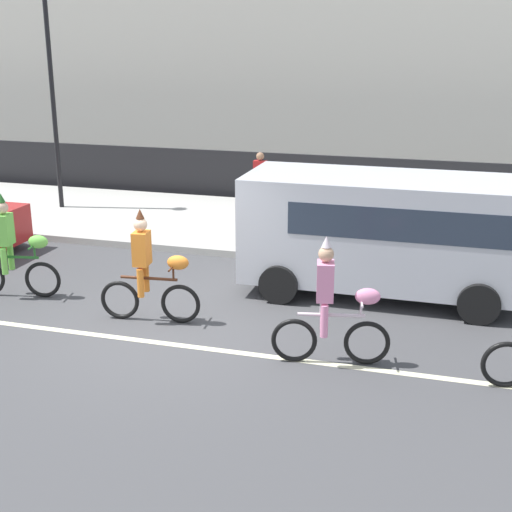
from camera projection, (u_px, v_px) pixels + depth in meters
ground_plane at (167, 330)px, 11.55m from camera, size 80.00×80.00×0.00m
road_centre_line at (154, 342)px, 11.09m from camera, size 36.00×0.14×0.01m
sidewalk_curb at (271, 226)px, 17.48m from camera, size 60.00×5.00×0.15m
fence_line at (298, 179)px, 19.95m from camera, size 40.00×0.08×1.40m
building_backdrop at (264, 79)px, 28.08m from camera, size 28.00×8.00×5.76m
parade_cyclist_lime at (13, 252)px, 12.79m from camera, size 1.70×0.54×1.92m
parade_cyclist_orange at (150, 273)px, 11.68m from camera, size 1.72×0.50×1.92m
parade_cyclist_pink at (332, 309)px, 10.15m from camera, size 1.70×0.54×1.92m
parked_van_silver at (389, 227)px, 12.79m from camera, size 5.00×2.22×2.18m
street_lamp_post at (50, 59)px, 17.98m from camera, size 0.36×0.36×5.86m
pedestrian_onlooker at (260, 182)px, 17.96m from camera, size 0.32×0.20×1.62m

